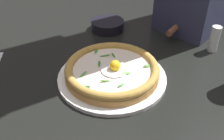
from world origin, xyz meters
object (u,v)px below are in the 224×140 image
(pizza, at_px, (112,70))
(pizza_cutter, at_px, (177,27))
(side_bowl, at_px, (108,25))
(pepper_shaker, at_px, (214,39))

(pizza, xyz_separation_m, pizza_cutter, (0.35, 0.03, 0.01))
(side_bowl, xyz_separation_m, pizza_cutter, (0.15, -0.21, 0.02))
(pizza, xyz_separation_m, pepper_shaker, (0.36, -0.11, 0.01))
(side_bowl, xyz_separation_m, pepper_shaker, (0.16, -0.36, 0.03))
(pizza_cutter, distance_m, pepper_shaker, 0.15)
(pizza_cutter, bearing_deg, side_bowl, 125.59)
(pepper_shaker, bearing_deg, side_bowl, 114.81)
(pizza, height_order, pepper_shaker, pepper_shaker)
(pepper_shaker, bearing_deg, pizza, 163.07)
(side_bowl, bearing_deg, pizza, -128.73)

